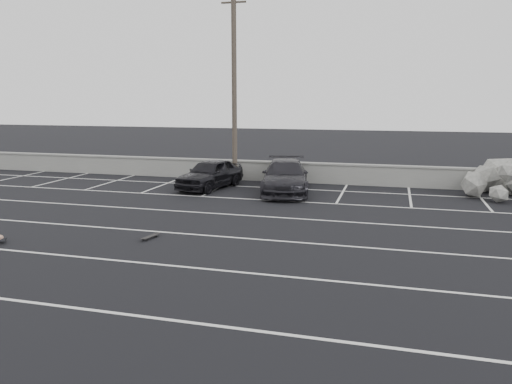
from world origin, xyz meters
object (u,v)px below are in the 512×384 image
(car_right, at_px, (285,177))
(skateboard, at_px, (150,237))
(car_left, at_px, (210,174))
(utility_pole, at_px, (234,87))
(trash_bin, at_px, (507,182))

(car_right, distance_m, skateboard, 9.14)
(car_left, height_order, utility_pole, utility_pole)
(trash_bin, bearing_deg, skateboard, -137.40)
(utility_pole, xyz_separation_m, skateboard, (0.75, -11.01, -4.80))
(car_left, distance_m, trash_bin, 13.90)
(car_left, distance_m, car_right, 3.75)
(car_right, xyz_separation_m, trash_bin, (9.93, 2.55, -0.23))
(car_right, relative_size, utility_pole, 0.53)
(car_right, height_order, utility_pole, utility_pole)
(car_left, bearing_deg, trash_bin, 22.53)
(car_left, height_order, car_right, car_right)
(car_left, bearing_deg, utility_pole, 86.99)
(car_right, distance_m, utility_pole, 5.65)
(car_left, xyz_separation_m, trash_bin, (13.68, 2.45, -0.20))
(car_left, height_order, trash_bin, car_left)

